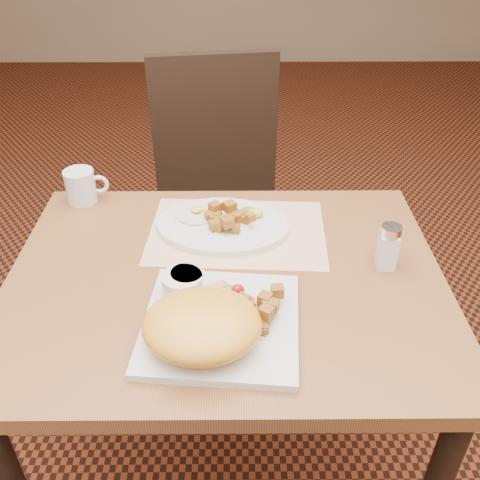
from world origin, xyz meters
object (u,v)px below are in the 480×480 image
(table, at_px, (226,315))
(plate_square, at_px, (221,323))
(chair_far, at_px, (220,192))
(salt_shaker, at_px, (388,246))
(plate_oval, at_px, (223,226))
(coffee_mug, at_px, (82,186))

(table, xyz_separation_m, plate_square, (-0.01, -0.15, 0.12))
(chair_far, distance_m, salt_shaker, 0.82)
(table, distance_m, salt_shaker, 0.37)
(table, distance_m, plate_oval, 0.21)
(chair_far, height_order, coffee_mug, chair_far)
(plate_square, height_order, salt_shaker, salt_shaker)
(chair_far, bearing_deg, salt_shaker, 110.56)
(plate_square, bearing_deg, coffee_mug, 128.06)
(table, relative_size, chair_far, 0.93)
(salt_shaker, bearing_deg, coffee_mug, 158.48)
(chair_far, height_order, plate_oval, chair_far)
(plate_square, bearing_deg, salt_shaker, 27.63)
(chair_far, distance_m, plate_square, 0.89)
(coffee_mug, bearing_deg, salt_shaker, -21.52)
(chair_far, relative_size, salt_shaker, 9.70)
(table, relative_size, plate_square, 3.21)
(salt_shaker, bearing_deg, plate_oval, 157.66)
(table, height_order, plate_oval, plate_oval)
(chair_far, xyz_separation_m, salt_shaker, (0.37, -0.68, 0.26))
(plate_oval, relative_size, salt_shaker, 3.05)
(plate_oval, bearing_deg, table, -86.94)
(plate_square, distance_m, salt_shaker, 0.39)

